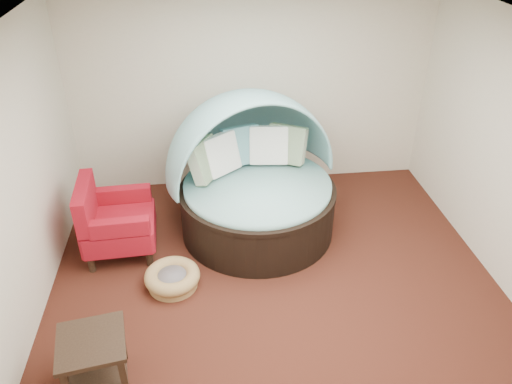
{
  "coord_description": "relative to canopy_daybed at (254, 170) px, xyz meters",
  "views": [
    {
      "loc": [
        -0.71,
        -4.08,
        3.85
      ],
      "look_at": [
        -0.16,
        0.6,
        0.94
      ],
      "focal_mm": 35.0,
      "sensor_mm": 36.0,
      "label": 1
    }
  ],
  "objects": [
    {
      "name": "floor",
      "position": [
        0.11,
        -1.29,
        -0.83
      ],
      "size": [
        5.0,
        5.0,
        0.0
      ],
      "primitive_type": "plane",
      "color": "#4A1E15",
      "rests_on": "ground"
    },
    {
      "name": "wall_back",
      "position": [
        0.11,
        1.21,
        0.57
      ],
      "size": [
        5.0,
        0.0,
        5.0
      ],
      "primitive_type": "plane",
      "rotation": [
        1.57,
        0.0,
        0.0
      ],
      "color": "beige",
      "rests_on": "floor"
    },
    {
      "name": "wall_left",
      "position": [
        -2.39,
        -1.29,
        0.57
      ],
      "size": [
        0.0,
        5.0,
        5.0
      ],
      "primitive_type": "plane",
      "rotation": [
        1.57,
        0.0,
        1.57
      ],
      "color": "beige",
      "rests_on": "floor"
    },
    {
      "name": "ceiling",
      "position": [
        0.11,
        -1.29,
        1.97
      ],
      "size": [
        5.0,
        5.0,
        0.0
      ],
      "primitive_type": "plane",
      "rotation": [
        3.14,
        0.0,
        0.0
      ],
      "color": "white",
      "rests_on": "wall_back"
    },
    {
      "name": "canopy_daybed",
      "position": [
        0.0,
        0.0,
        0.0
      ],
      "size": [
        2.47,
        2.42,
        1.8
      ],
      "rotation": [
        0.0,
        0.0,
        0.28
      ],
      "color": "black",
      "rests_on": "floor"
    },
    {
      "name": "pet_basket",
      "position": [
        -1.04,
        -1.06,
        -0.72
      ],
      "size": [
        0.68,
        0.68,
        0.22
      ],
      "rotation": [
        0.0,
        0.0,
        0.09
      ],
      "color": "olive",
      "rests_on": "floor"
    },
    {
      "name": "red_armchair",
      "position": [
        -1.72,
        -0.36,
        -0.38
      ],
      "size": [
        0.87,
        0.88,
        0.98
      ],
      "rotation": [
        0.0,
        0.0,
        0.05
      ],
      "color": "black",
      "rests_on": "floor"
    },
    {
      "name": "side_table",
      "position": [
        -1.66,
        -2.29,
        -0.48
      ],
      "size": [
        0.66,
        0.66,
        0.55
      ],
      "rotation": [
        0.0,
        0.0,
        0.16
      ],
      "color": "black",
      "rests_on": "floor"
    }
  ]
}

